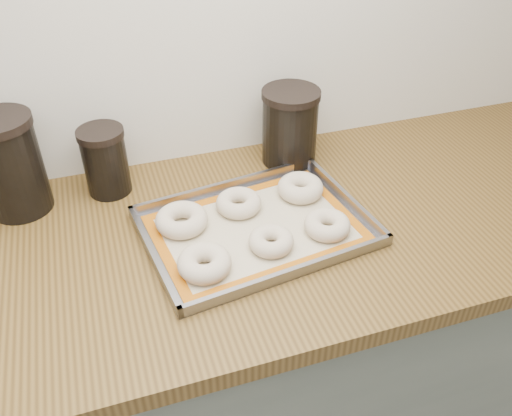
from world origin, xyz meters
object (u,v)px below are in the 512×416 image
object	(u,v)px
bagel_back_mid	(239,203)
canister_left	(10,165)
bagel_front_right	(327,225)
bagel_back_left	(182,220)
baking_tray	(256,228)
canister_mid	(105,161)
canister_right	(290,126)
bagel_front_mid	(271,241)
bagel_front_left	(204,263)
bagel_back_right	(300,188)

from	to	relation	value
bagel_back_mid	canister_left	size ratio (longest dim) A/B	0.45
bagel_front_right	bagel_back_left	size ratio (longest dim) A/B	0.87
baking_tray	bagel_back_left	xyz separation A→B (m)	(-0.15, 0.05, 0.02)
bagel_front_right	bagel_back_mid	distance (m)	0.20
canister_mid	canister_right	world-z (taller)	canister_right
bagel_front_mid	baking_tray	bearing A→B (deg)	98.79
baking_tray	bagel_back_mid	xyz separation A→B (m)	(-0.02, 0.08, 0.02)
bagel_front_left	bagel_back_right	xyz separation A→B (m)	(0.27, 0.18, 0.00)
bagel_back_mid	canister_mid	world-z (taller)	canister_mid
bagel_back_left	bagel_front_left	bearing A→B (deg)	-84.60
bagel_back_mid	canister_left	world-z (taller)	canister_left
bagel_back_left	baking_tray	bearing A→B (deg)	-20.43
bagel_back_left	canister_right	xyz separation A→B (m)	(0.31, 0.19, 0.07)
canister_mid	bagel_back_left	bearing A→B (deg)	-56.05
bagel_back_mid	bagel_front_right	bearing A→B (deg)	-40.68
bagel_front_right	canister_right	size ratio (longest dim) A/B	0.51
bagel_front_right	canister_mid	distance (m)	0.52
bagel_front_left	bagel_front_mid	distance (m)	0.15
bagel_back_right	canister_left	distance (m)	0.63
bagel_front_left	bagel_front_mid	xyz separation A→B (m)	(0.14, 0.02, -0.00)
baking_tray	canister_left	world-z (taller)	canister_left
bagel_front_left	bagel_back_left	size ratio (longest dim) A/B	0.94
bagel_front_left	canister_left	xyz separation A→B (m)	(-0.34, 0.33, 0.09)
baking_tray	bagel_front_right	world-z (taller)	bagel_front_right
bagel_front_mid	bagel_front_right	world-z (taller)	bagel_front_right
bagel_front_left	baking_tray	bearing A→B (deg)	34.00
bagel_front_left	bagel_back_left	bearing A→B (deg)	95.40
canister_mid	canister_left	bearing A→B (deg)	-178.13
bagel_front_mid	canister_mid	size ratio (longest dim) A/B	0.58
bagel_front_right	bagel_back_right	bearing A→B (deg)	91.57
baking_tray	bagel_front_right	bearing A→B (deg)	-21.92
bagel_back_left	bagel_back_right	size ratio (longest dim) A/B	1.07
bagel_front_mid	bagel_front_right	distance (m)	0.13
bagel_back_right	canister_mid	xyz separation A→B (m)	(-0.41, 0.16, 0.06)
bagel_front_mid	canister_right	world-z (taller)	canister_right
bagel_front_left	bagel_front_mid	size ratio (longest dim) A/B	1.14
bagel_back_mid	bagel_front_left	bearing A→B (deg)	-125.44
bagel_front_right	canister_mid	size ratio (longest dim) A/B	0.61
bagel_front_left	bagel_back_mid	bearing A→B (deg)	54.56
bagel_front_right	bagel_back_left	xyz separation A→B (m)	(-0.29, 0.11, 0.00)
bagel_front_mid	bagel_back_left	xyz separation A→B (m)	(-0.16, 0.12, 0.00)
bagel_back_right	canister_left	xyz separation A→B (m)	(-0.60, 0.16, 0.09)
bagel_front_right	canister_left	world-z (taller)	canister_left
bagel_front_mid	canister_right	xyz separation A→B (m)	(0.16, 0.31, 0.07)
canister_left	bagel_back_mid	bearing A→B (deg)	-19.90
bagel_back_left	bagel_back_right	bearing A→B (deg)	6.17
bagel_front_left	bagel_back_left	world-z (taller)	same
bagel_front_left	canister_mid	distance (m)	0.37
bagel_front_mid	canister_mid	world-z (taller)	canister_mid
bagel_front_left	bagel_front_mid	bearing A→B (deg)	9.20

